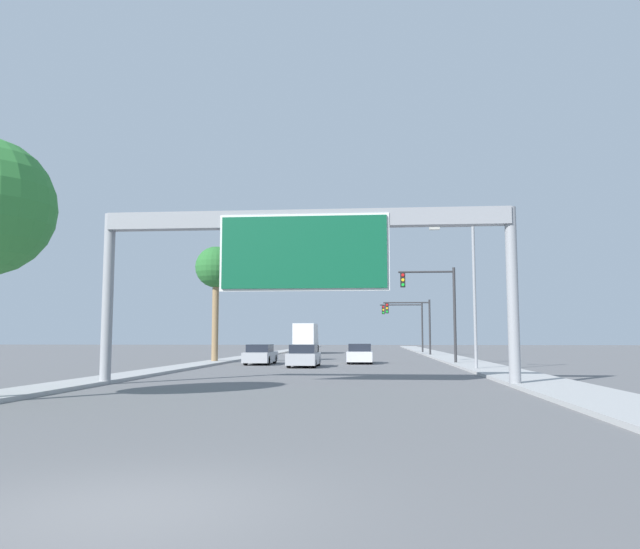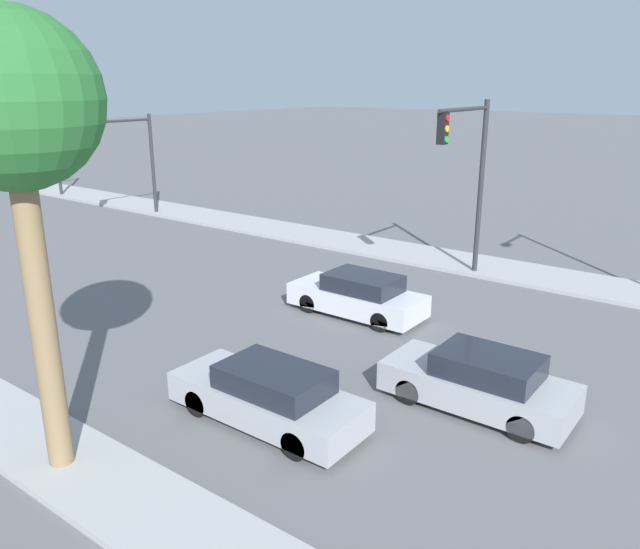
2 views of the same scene
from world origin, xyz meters
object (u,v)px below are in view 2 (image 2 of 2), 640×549
Objects in this scene: car_far_right at (358,296)px; traffic_light_far_intersection at (31,136)px; car_mid_left at (480,382)px; palm_tree_background at (13,111)px; car_far_left at (268,396)px; traffic_light_mid_block at (128,149)px; traffic_light_near_intersection at (470,164)px.

traffic_light_far_intersection reaches higher than car_far_right.
car_mid_left is 0.97× the size of car_far_right.
palm_tree_background is (-7.37, 5.77, 6.34)m from car_mid_left.
car_far_left is 0.54× the size of palm_tree_background.
car_far_left is at bearing 134.26° from car_mid_left.
car_far_left is at bearing -29.35° from palm_tree_background.
traffic_light_far_intersection is (5.10, 28.79, 3.46)m from car_far_right.
traffic_light_mid_block reaches higher than car_mid_left.
car_far_left is at bearing -111.34° from traffic_light_far_intersection.
traffic_light_far_intersection is at bearing 68.66° from car_far_left.
traffic_light_mid_block is at bearing 59.92° from car_far_left.
traffic_light_mid_block is (12.15, 20.97, 3.28)m from car_far_left.
car_far_right is (3.50, 5.78, -0.00)m from car_mid_left.
traffic_light_near_intersection is 16.66m from palm_tree_background.
palm_tree_background is at bearing 150.65° from car_far_left.
traffic_light_near_intersection is at bearing -12.30° from car_far_right.
palm_tree_background is (-16.01, -18.80, 3.08)m from traffic_light_mid_block.
car_far_right is 6.90m from traffic_light_near_intersection.
traffic_light_mid_block is 10.00m from traffic_light_far_intersection.
traffic_light_near_intersection is at bearing -88.80° from traffic_light_mid_block.
traffic_light_far_intersection is (-0.05, 10.00, 0.19)m from traffic_light_mid_block.
traffic_light_near_intersection reaches higher than car_far_right.
traffic_light_near_intersection is (9.07, 4.57, 3.89)m from car_mid_left.
palm_tree_background is at bearing 175.82° from traffic_light_near_intersection.
car_mid_left is at bearing -38.05° from palm_tree_background.
car_far_left is (-3.50, 3.59, -0.01)m from car_mid_left.
car_mid_left is 5.01m from car_far_left.
palm_tree_background reaches higher than traffic_light_near_intersection.
car_far_right is at bearing -100.04° from traffic_light_far_intersection.
traffic_light_near_intersection is at bearing 26.73° from car_mid_left.
car_mid_left is 35.79m from traffic_light_far_intersection.
palm_tree_background is at bearing 141.95° from car_mid_left.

